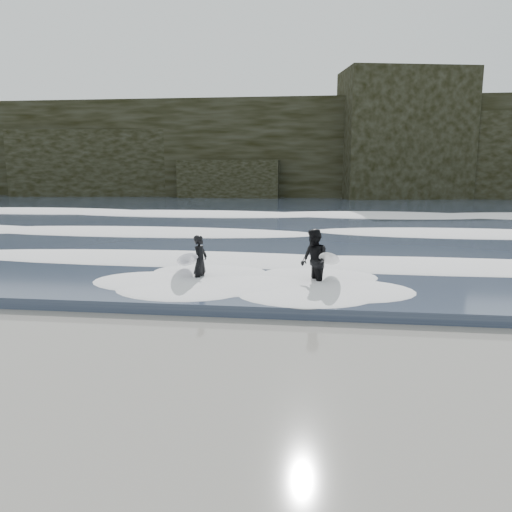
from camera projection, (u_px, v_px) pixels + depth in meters
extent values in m
plane|color=#75715B|center=(263.00, 372.00, 8.74)|extent=(120.00, 120.00, 0.00)
cube|color=#313B4F|center=(306.00, 211.00, 37.01)|extent=(90.00, 52.00, 0.30)
cube|color=black|center=(311.00, 151.00, 52.71)|extent=(70.00, 9.00, 10.00)
ellipsoid|color=white|center=(291.00, 257.00, 17.45)|extent=(60.00, 3.20, 0.20)
ellipsoid|color=white|center=(299.00, 230.00, 24.27)|extent=(60.00, 4.00, 0.24)
ellipsoid|color=white|center=(304.00, 212.00, 33.05)|extent=(60.00, 4.80, 0.30)
imported|color=black|center=(200.00, 262.00, 14.59)|extent=(0.50, 0.64, 1.56)
ellipsoid|color=white|center=(187.00, 260.00, 14.68)|extent=(1.33, 2.32, 0.90)
imported|color=black|center=(314.00, 261.00, 14.00)|extent=(1.01, 1.10, 1.81)
ellipsoid|color=white|center=(329.00, 259.00, 13.94)|extent=(0.74, 2.08, 0.82)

